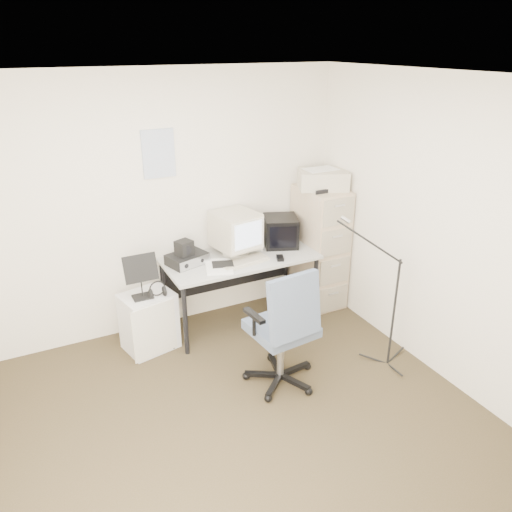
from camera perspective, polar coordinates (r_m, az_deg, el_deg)
name	(u,v)px	position (r m, az deg, el deg)	size (l,w,h in m)	color
floor	(248,429)	(3.99, -0.96, -19.21)	(3.60, 3.60, 0.01)	#38301A
ceiling	(245,79)	(2.94, -1.30, 19.59)	(3.60, 3.60, 0.01)	white
wall_back	(164,206)	(4.84, -10.44, 5.67)	(3.60, 0.02, 2.50)	silver
wall_front	(464,478)	(2.10, 22.65, -22.39)	(3.60, 0.02, 2.50)	silver
wall_right	(448,236)	(4.30, 21.06, 2.16)	(0.02, 3.60, 2.50)	silver
wall_calendar	(158,154)	(4.70, -11.09, 11.40)	(0.30, 0.02, 0.44)	white
filing_cabinet	(319,247)	(5.41, 7.22, 1.03)	(0.40, 0.60, 1.30)	tan
printer	(323,180)	(5.18, 7.67, 8.65)	(0.49, 0.33, 0.19)	beige
desk	(241,290)	(5.08, -1.74, -3.89)	(1.50, 0.70, 0.73)	#A0A0A0
crt_monitor	(235,234)	(4.92, -2.37, 2.56)	(0.39, 0.41, 0.43)	beige
crt_tv	(281,231)	(5.17, 2.83, 2.86)	(0.33, 0.35, 0.30)	black
desk_speaker	(258,242)	(5.07, 0.28, 1.63)	(0.09, 0.09, 0.16)	beige
keyboard	(244,262)	(4.78, -1.39, -0.68)	(0.49, 0.18, 0.03)	beige
mouse	(280,258)	(4.86, 2.76, -0.23)	(0.06, 0.11, 0.03)	black
radio_receiver	(187,259)	(4.80, -7.89, -0.32)	(0.36, 0.25, 0.10)	black
radio_speaker	(184,248)	(4.73, -8.21, 0.92)	(0.14, 0.13, 0.14)	black
papers	(219,266)	(4.70, -4.26, -1.20)	(0.24, 0.33, 0.02)	white
pc_tower	(291,300)	(5.28, 4.03, -5.02)	(0.18, 0.40, 0.37)	beige
office_chair	(281,326)	(4.13, 2.91, -7.97)	(0.63, 0.63, 1.10)	slate
side_cart	(149,321)	(4.81, -12.15, -7.29)	(0.45, 0.36, 0.56)	silver
music_stand	(141,276)	(4.53, -13.05, -2.24)	(0.29, 0.16, 0.43)	black
headphones	(158,291)	(4.59, -11.18, -4.00)	(0.16, 0.16, 0.03)	black
mic_stand	(396,297)	(4.45, 15.68, -4.57)	(0.02, 0.02, 1.35)	black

